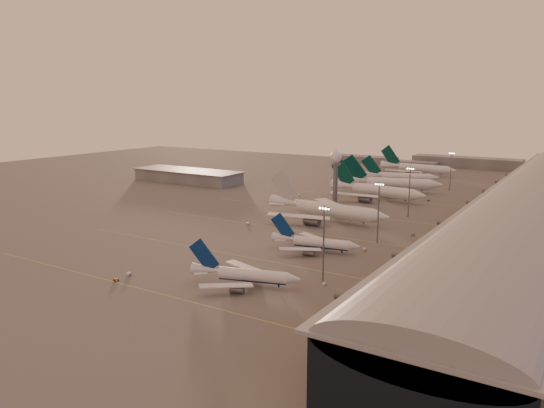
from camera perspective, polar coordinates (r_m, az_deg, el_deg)
The scene contains 27 objects.
ground at distance 202.69m, azimuth -9.38°, elevation -5.42°, with size 700.00×700.00×0.00m, color #545152.
taxiway_markings at distance 231.40m, azimuth 5.54°, elevation -3.24°, with size 180.00×185.25×0.02m.
terminal at distance 260.04m, azimuth 26.74°, elevation -0.42°, with size 57.00×362.00×23.04m.
hangar at distance 382.51m, azimuth -9.04°, elevation 3.02°, with size 82.00×27.00×8.50m.
radar_tower at distance 294.98m, azimuth 6.86°, elevation 3.98°, with size 6.40×6.40×31.10m.
mast_a at distance 167.35m, azimuth 5.57°, elevation -3.97°, with size 3.60×0.56×25.00m.
mast_b at distance 217.72m, azimuth 11.37°, elevation -0.61°, with size 3.60×0.56×25.00m.
mast_c at distance 270.51m, azimuth 14.55°, elevation 1.51°, with size 3.60×0.56×25.00m.
mast_d at distance 357.02m, azimuth 18.68°, elevation 3.53°, with size 3.60×0.56×25.00m.
distant_horizon at distance 489.76m, azimuth 16.94°, elevation 4.37°, with size 165.00×37.50×9.00m.
narrowbody_near at distance 167.29m, azimuth -2.92°, elevation -7.82°, with size 35.57×27.97×14.29m.
narrowbody_mid at distance 204.76m, azimuth 4.65°, elevation -4.31°, with size 35.63×28.21×14.01m.
widebody_white at distance 256.19m, azimuth 5.96°, elevation -0.93°, with size 65.57×52.39×23.05m.
greentail_a at distance 315.35m, azimuth 11.20°, elevation 1.18°, with size 61.93×49.70×22.56m.
greentail_b at distance 345.01m, azimuth 12.75°, elevation 1.98°, with size 62.43×49.79×23.14m.
greentail_c at distance 381.64m, azimuth 13.63°, elevation 2.70°, with size 51.54×40.94×19.44m.
greentail_d at distance 427.94m, azimuth 15.40°, elevation 3.56°, with size 61.38×49.43×22.29m.
gsv_truck_a at distance 182.37m, azimuth -15.06°, elevation -7.15°, with size 5.77×2.23×2.33m.
gsv_tug_near at distance 178.70m, azimuth -16.42°, elevation -7.84°, with size 3.21×3.79×0.93m.
gsv_catering_a at distance 168.24m, azimuth 5.69°, elevation -8.14°, with size 4.74×2.94×3.61m.
gsv_tug_mid at distance 210.18m, azimuth -7.84°, elevation -4.63°, with size 3.88×3.53×0.95m.
gsv_truck_b at distance 207.59m, azimuth 9.99°, elevation -4.70°, with size 6.12×3.60×2.33m.
gsv_truck_c at distance 246.98m, azimuth -2.54°, elevation -1.99°, with size 6.33×4.59×2.42m.
gsv_catering_b at distance 234.63m, azimuth 14.97°, elevation -2.83°, with size 5.51×2.95×4.36m.
gsv_tug_far at distance 267.71m, azimuth 8.59°, elevation -1.25°, with size 3.61×3.40×0.89m.
gsv_truck_d at distance 322.01m, azimuth 2.90°, elevation 1.10°, with size 3.01×6.42×2.50m.
gsv_tug_hangar at distance 317.90m, azimuth 16.46°, elevation 0.38°, with size 3.61×2.58×0.94m.
Camera 1 is at (129.84, -144.81, 57.06)m, focal length 35.00 mm.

